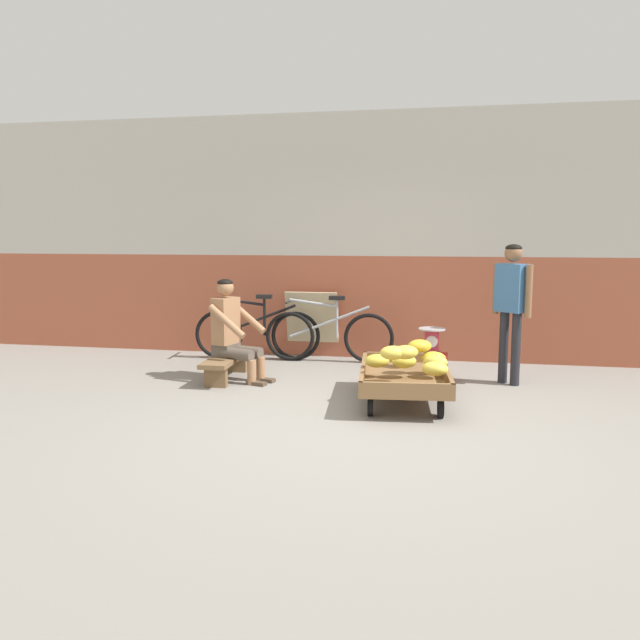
# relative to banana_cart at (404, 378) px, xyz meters

# --- Properties ---
(ground_plane) EXTENTS (80.00, 80.00, 0.00)m
(ground_plane) POSITION_rel_banana_cart_xyz_m (-0.39, -0.85, -0.24)
(ground_plane) COLOR gray
(back_wall) EXTENTS (16.00, 0.30, 3.19)m
(back_wall) POSITION_rel_banana_cart_xyz_m (-0.39, 2.29, 1.35)
(back_wall) COLOR #A35138
(back_wall) RESTS_ON ground
(banana_cart) EXTENTS (0.97, 1.51, 0.36)m
(banana_cart) POSITION_rel_banana_cart_xyz_m (0.00, 0.00, 0.00)
(banana_cart) COLOR brown
(banana_cart) RESTS_ON ground
(banana_pile) EXTENTS (0.84, 1.03, 0.26)m
(banana_pile) POSITION_rel_banana_cart_xyz_m (0.08, -0.07, 0.23)
(banana_pile) COLOR yellow
(banana_pile) RESTS_ON banana_cart
(low_bench) EXTENTS (0.33, 1.11, 0.27)m
(low_bench) POSITION_rel_banana_cart_xyz_m (-2.04, 0.60, -0.04)
(low_bench) COLOR brown
(low_bench) RESTS_ON ground
(vendor_seated) EXTENTS (0.73, 0.59, 1.14)m
(vendor_seated) POSITION_rel_banana_cart_xyz_m (-1.95, 0.58, 0.33)
(vendor_seated) COLOR #9E704C
(vendor_seated) RESTS_ON ground
(plastic_crate) EXTENTS (0.36, 0.28, 0.30)m
(plastic_crate) POSITION_rel_banana_cart_xyz_m (0.24, 1.00, -0.09)
(plastic_crate) COLOR red
(plastic_crate) RESTS_ON ground
(weighing_scale) EXTENTS (0.30, 0.30, 0.29)m
(weighing_scale) POSITION_rel_banana_cart_xyz_m (0.24, 0.99, 0.21)
(weighing_scale) COLOR #28282D
(weighing_scale) RESTS_ON plastic_crate
(bicycle_near_left) EXTENTS (1.66, 0.48, 0.86)m
(bicycle_near_left) POSITION_rel_banana_cart_xyz_m (-2.03, 1.77, 0.11)
(bicycle_near_left) COLOR black
(bicycle_near_left) RESTS_ON ground
(bicycle_far_left) EXTENTS (1.66, 0.48, 0.86)m
(bicycle_far_left) POSITION_rel_banana_cart_xyz_m (-1.07, 1.78, 0.11)
(bicycle_far_left) COLOR black
(bicycle_far_left) RESTS_ON ground
(sign_board) EXTENTS (0.70, 0.23, 0.88)m
(sign_board) POSITION_rel_banana_cart_xyz_m (-1.36, 2.10, 0.20)
(sign_board) COLOR #C6B289
(sign_board) RESTS_ON ground
(customer_adult) EXTENTS (0.39, 0.36, 1.53)m
(customer_adult) POSITION_rel_banana_cart_xyz_m (1.08, 0.98, 0.71)
(customer_adult) COLOR #232328
(customer_adult) RESTS_ON ground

